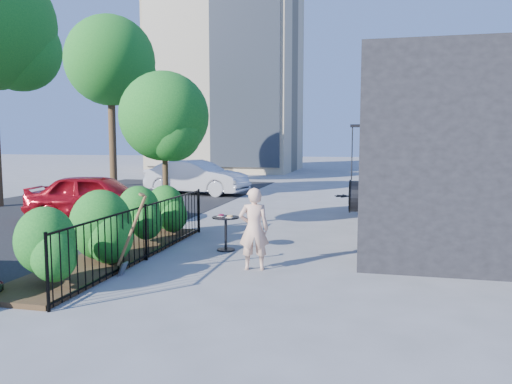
% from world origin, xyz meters
% --- Properties ---
extents(ground, '(120.00, 120.00, 0.00)m').
position_xyz_m(ground, '(0.00, 0.00, 0.00)').
color(ground, gray).
rests_on(ground, ground).
extents(shop_building, '(6.22, 9.00, 4.00)m').
position_xyz_m(shop_building, '(5.50, 4.50, 2.00)').
color(shop_building, black).
rests_on(shop_building, ground).
extents(fence, '(0.05, 6.05, 1.10)m').
position_xyz_m(fence, '(-1.50, 0.00, 0.56)').
color(fence, black).
rests_on(fence, ground).
extents(planting_bed, '(1.30, 6.00, 0.08)m').
position_xyz_m(planting_bed, '(-2.20, 0.00, 0.04)').
color(planting_bed, '#382616').
rests_on(planting_bed, ground).
extents(shrubs, '(1.10, 5.60, 1.24)m').
position_xyz_m(shrubs, '(-2.10, 0.10, 0.70)').
color(shrubs, '#155C1C').
rests_on(shrubs, ground).
extents(patio_tree, '(2.20, 2.20, 3.94)m').
position_xyz_m(patio_tree, '(-2.24, 2.76, 2.76)').
color(patio_tree, '#3F2B19').
rests_on(patio_tree, ground).
extents(street, '(9.00, 30.00, 0.01)m').
position_xyz_m(street, '(-7.00, 3.00, 0.00)').
color(street, black).
rests_on(street, ground).
extents(street_tree_far, '(4.40, 4.40, 8.28)m').
position_xyz_m(street_tree_far, '(-9.94, 13.96, 5.92)').
color(street_tree_far, '#3F2B19').
rests_on(street_tree_far, ground).
extents(cafe_table, '(0.57, 0.57, 0.76)m').
position_xyz_m(cafe_table, '(-0.25, 1.18, 0.50)').
color(cafe_table, black).
rests_on(cafe_table, ground).
extents(woman, '(0.61, 0.47, 1.48)m').
position_xyz_m(woman, '(0.69, -0.19, 0.74)').
color(woman, beige).
rests_on(woman, ground).
extents(shovel, '(0.58, 0.19, 1.47)m').
position_xyz_m(shovel, '(-1.26, -1.12, 0.65)').
color(shovel, brown).
rests_on(shovel, ground).
extents(car_red, '(4.18, 2.16, 1.36)m').
position_xyz_m(car_red, '(-4.95, 4.07, 0.68)').
color(car_red, '#A80E19').
rests_on(car_red, ground).
extents(car_silver, '(4.62, 2.23, 1.46)m').
position_xyz_m(car_silver, '(-4.60, 11.34, 0.73)').
color(car_silver, '#BABAC0').
rests_on(car_silver, ground).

